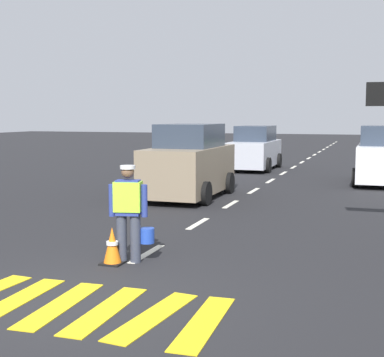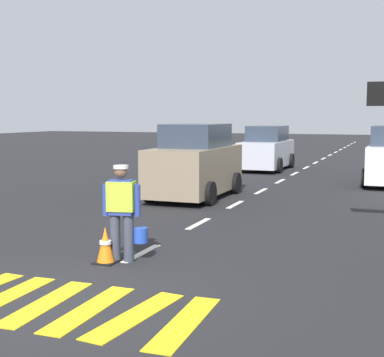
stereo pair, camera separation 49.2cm
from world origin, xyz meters
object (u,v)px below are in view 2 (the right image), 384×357
at_px(road_worker, 123,208).
at_px(car_oncoming_lead, 195,164).
at_px(traffic_cone_near, 105,245).
at_px(car_oncoming_second, 267,149).

distance_m(road_worker, car_oncoming_lead, 7.66).
bearing_deg(traffic_cone_near, road_worker, 43.75).
height_order(traffic_cone_near, car_oncoming_second, car_oncoming_second).
bearing_deg(road_worker, car_oncoming_second, 95.05).
xyz_separation_m(car_oncoming_second, car_oncoming_lead, (0.00, -9.41, 0.11)).
height_order(road_worker, car_oncoming_second, car_oncoming_second).
distance_m(road_worker, traffic_cone_near, 0.69).
xyz_separation_m(road_worker, car_oncoming_second, (-1.49, 16.92, 0.01)).
distance_m(traffic_cone_near, car_oncoming_second, 17.19).
relative_size(road_worker, car_oncoming_lead, 0.40).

